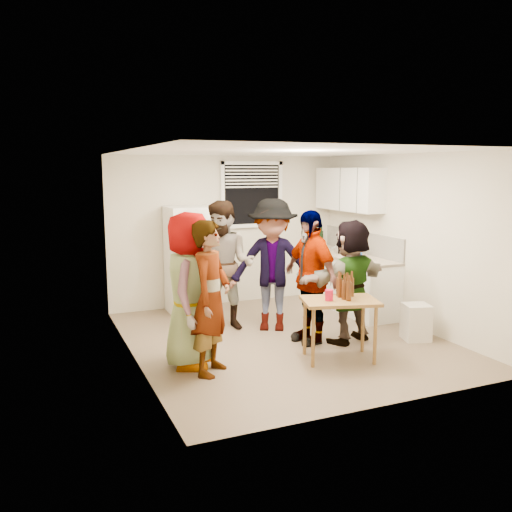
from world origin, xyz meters
name	(u,v)px	position (x,y,z in m)	size (l,w,h in m)	color
room	(284,339)	(0.00, 0.00, 0.00)	(4.00, 4.50, 2.50)	beige
window	(252,195)	(0.45, 2.21, 1.85)	(1.12, 0.10, 1.06)	white
refrigerator	(190,260)	(-0.75, 1.88, 0.85)	(0.70, 0.70, 1.70)	white
counter_lower	(346,282)	(1.70, 1.15, 0.43)	(0.60, 2.20, 0.86)	white
countertop	(347,255)	(1.70, 1.15, 0.88)	(0.64, 2.22, 0.04)	beige
backsplash	(362,242)	(1.99, 1.15, 1.08)	(0.03, 2.20, 0.36)	#B8B3A9
upper_cabinets	(349,189)	(1.83, 1.35, 1.95)	(0.34, 1.60, 0.70)	white
kettle	(342,254)	(1.65, 1.23, 0.90)	(0.26, 0.22, 0.22)	silver
paper_towel	(355,257)	(1.68, 0.88, 0.90)	(0.12, 0.12, 0.27)	white
wine_bottle	(321,246)	(1.75, 2.09, 0.90)	(0.07, 0.07, 0.28)	black
beer_bottle_counter	(361,259)	(1.60, 0.61, 0.90)	(0.05, 0.05, 0.21)	#47230C
blue_cup	(359,260)	(1.56, 0.59, 0.90)	(0.09, 0.09, 0.12)	blue
picture_frame	(344,245)	(1.92, 1.60, 0.98)	(0.02, 0.20, 0.16)	gold
trash_bin	(416,322)	(1.63, -0.69, 0.25)	(0.33, 0.33, 0.49)	silver
serving_table	(338,359)	(0.27, -0.94, 0.00)	(0.88, 0.59, 0.74)	brown
beer_bottle_table	(347,298)	(0.38, -0.92, 0.74)	(0.06, 0.06, 0.23)	#47230C
red_cup	(329,301)	(0.12, -0.94, 0.74)	(0.10, 0.10, 0.13)	red
guest_grey	(190,365)	(-1.44, -0.43, 0.00)	(0.88, 1.81, 0.57)	gray
guest_stripe	(212,372)	(-1.28, -0.75, 0.00)	(0.63, 1.73, 0.41)	#141933
guest_back_left	(225,328)	(-0.55, 0.82, 0.00)	(0.90, 1.84, 0.70)	brown
guest_back_right	(272,329)	(0.05, 0.51, 0.00)	(1.21, 1.87, 0.70)	#3E3E42
guest_black	(309,341)	(0.27, -0.19, 0.00)	(1.03, 1.76, 0.43)	black
guest_orange	(349,341)	(0.77, -0.40, 0.00)	(1.52, 1.64, 0.48)	#C75A3F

